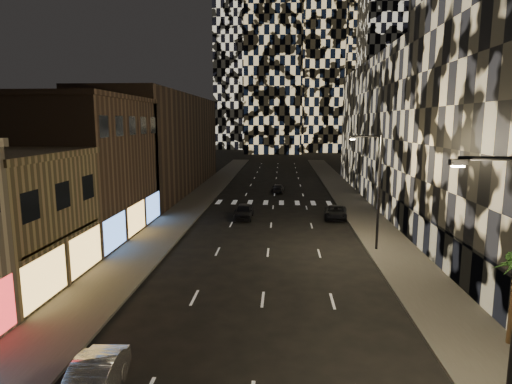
# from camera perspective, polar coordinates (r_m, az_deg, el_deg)

# --- Properties ---
(sidewalk_left) EXTENTS (4.00, 120.00, 0.15)m
(sidewalk_left) POSITION_cam_1_polar(r_m,az_deg,el_deg) (55.40, -8.04, -1.21)
(sidewalk_left) COLOR #47443F
(sidewalk_left) RESTS_ON ground
(sidewalk_right) EXTENTS (4.00, 120.00, 0.15)m
(sidewalk_right) POSITION_cam_1_polar(r_m,az_deg,el_deg) (55.02, 12.83, -1.43)
(sidewalk_right) COLOR #47443F
(sidewalk_right) RESTS_ON ground
(curb_left) EXTENTS (0.20, 120.00, 0.15)m
(curb_left) POSITION_cam_1_polar(r_m,az_deg,el_deg) (55.02, -5.90, -1.24)
(curb_left) COLOR #4C4C47
(curb_left) RESTS_ON ground
(curb_right) EXTENTS (0.20, 120.00, 0.15)m
(curb_right) POSITION_cam_1_polar(r_m,az_deg,el_deg) (54.72, 10.66, -1.41)
(curb_right) COLOR #4C4C47
(curb_right) RESTS_ON ground
(retail_brown) EXTENTS (10.00, 15.00, 12.00)m
(retail_brown) POSITION_cam_1_polar(r_m,az_deg,el_deg) (41.23, -22.48, 2.87)
(retail_brown) COLOR #4E3A2C
(retail_brown) RESTS_ON ground
(retail_filler_left) EXTENTS (10.00, 40.00, 14.00)m
(retail_filler_left) POSITION_cam_1_polar(r_m,az_deg,el_deg) (65.94, -12.44, 6.40)
(retail_filler_left) COLOR #4E3A2C
(retail_filler_left) RESTS_ON ground
(midrise_base) EXTENTS (0.60, 25.00, 3.00)m
(midrise_base) POSITION_cam_1_polar(r_m,az_deg,el_deg) (31.25, 24.70, -7.59)
(midrise_base) COLOR #383838
(midrise_base) RESTS_ON ground
(midrise_filler_right) EXTENTS (16.00, 40.00, 18.00)m
(midrise_filler_right) POSITION_cam_1_polar(r_m,az_deg,el_deg) (63.26, 21.16, 7.70)
(midrise_filler_right) COLOR #232326
(midrise_filler_right) RESTS_ON ground
(tower_center_low) EXTENTS (18.00, 18.00, 95.00)m
(tower_center_low) POSITION_cam_1_polar(r_m,az_deg,el_deg) (148.16, 2.44, 23.95)
(tower_center_low) COLOR black
(tower_center_low) RESTS_ON ground
(streetlight_far) EXTENTS (2.55, 0.25, 9.00)m
(streetlight_far) POSITION_cam_1_polar(r_m,az_deg,el_deg) (34.47, 15.73, 1.01)
(streetlight_far) COLOR black
(streetlight_far) RESTS_ON sidewalk_right
(car_silver_parked) EXTENTS (1.84, 4.58, 1.48)m
(car_silver_parked) POSITION_cam_1_polar(r_m,az_deg,el_deg) (18.05, -21.06, -22.73)
(car_silver_parked) COLOR #99999E
(car_silver_parked) RESTS_ON ground
(car_dark_midlane) EXTENTS (1.85, 4.59, 1.56)m
(car_dark_midlane) POSITION_cam_1_polar(r_m,az_deg,el_deg) (45.28, -1.64, -2.59)
(car_dark_midlane) COLOR black
(car_dark_midlane) RESTS_ON ground
(car_dark_oncoming) EXTENTS (1.99, 4.27, 1.21)m
(car_dark_oncoming) POSITION_cam_1_polar(r_m,az_deg,el_deg) (62.02, 2.98, 0.49)
(car_dark_oncoming) COLOR black
(car_dark_oncoming) RESTS_ON ground
(car_dark_rightlane) EXTENTS (2.82, 5.10, 1.35)m
(car_dark_rightlane) POSITION_cam_1_polar(r_m,az_deg,el_deg) (46.01, 10.59, -2.69)
(car_dark_rightlane) COLOR black
(car_dark_rightlane) RESTS_ON ground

